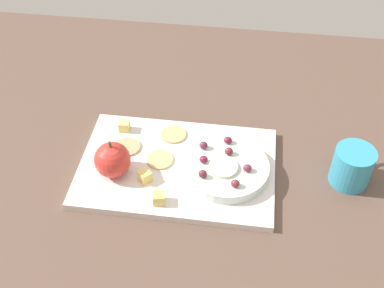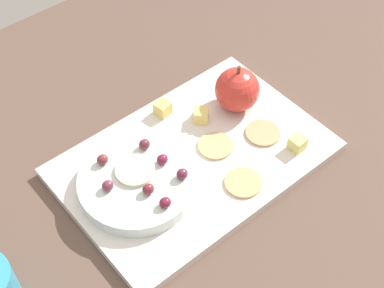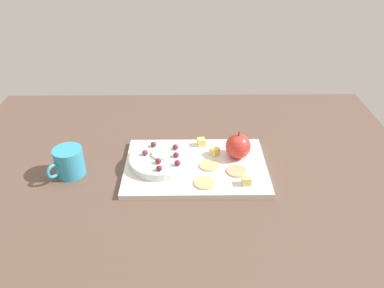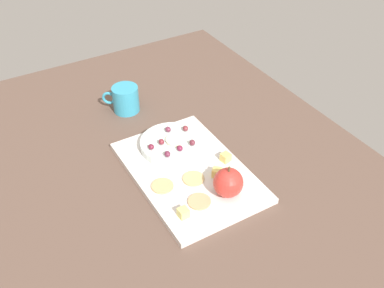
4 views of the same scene
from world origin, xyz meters
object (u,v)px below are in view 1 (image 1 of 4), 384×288
Objects in this scene: cheese_cube_0 at (145,176)px; grape_0 at (204,159)px; cracker_0 at (174,135)px; grape_4 at (247,168)px; apple_whole at (112,160)px; grape_2 at (204,145)px; cheese_cube_1 at (124,126)px; cheese_cube_2 at (159,198)px; apple_slice_0 at (223,167)px; serving_dish at (227,168)px; grape_6 at (228,140)px; grape_3 at (203,174)px; cup at (352,166)px; cracker_2 at (128,147)px; platter at (177,167)px; cracker_1 at (160,160)px; grape_5 at (229,151)px; grape_1 at (235,184)px.

cheese_cube_0 is 1.31× the size of grape_0.
cracker_0 is 3.22× the size of grape_4.
grape_2 is at bearing 22.50° from apple_whole.
cheese_cube_1 is 0.41× the size of cracker_0.
cheese_cube_2 is 14.31cm from grape_2.
cracker_0 is 18.41cm from grape_4.
apple_slice_0 is (-4.40, 0.00, -0.41)cm from grape_4.
serving_dish is 15.38cm from cheese_cube_0.
cracker_0 is 11.88cm from grape_6.
apple_whole is 15.36cm from cracker_0.
cup is at bearing 12.63° from grape_3.
serving_dish is 7.60× the size of cheese_cube_0.
grape_4 is at bearing -11.81° from cracker_2.
cracker_2 is at bearing 123.14° from cheese_cube_0.
apple_whole is 4.24× the size of grape_2.
grape_4 reaches higher than cracker_2.
cheese_cube_1 is (-12.32, 8.40, 1.75)cm from platter.
cheese_cube_0 is at bearing -158.63° from grape_0.
cheese_cube_2 is 0.41× the size of cracker_1.
cheese_cube_2 is at bearing -80.48° from cracker_1.
cheese_cube_2 is 1.31× the size of grape_5.
grape_1 is at bearing -26.71° from platter.
apple_slice_0 is at bearing -41.64° from cracker_0.
apple_slice_0 is at bearing -99.77° from grape_5.
grape_6 is (-0.30, 5.89, 1.70)cm from serving_dish.
cheese_cube_1 is at bearing 118.24° from cheese_cube_0.
cheese_cube_2 is at bearing -134.36° from grape_5.
grape_1 reaches higher than cracker_0.
cheese_cube_2 is 1.31× the size of grape_6.
grape_6 is at bearing 54.96° from grape_0.
cracker_0 is at bearing 103.94° from platter.
grape_4 reaches higher than cracker_1.
cracker_0 is 3.22× the size of grape_3.
cheese_cube_1 reaches higher than platter.
grape_2 is at bearing 95.76° from grape_3.
grape_3 is (0.75, -7.39, -0.00)cm from grape_2.
grape_0 is at bearing -175.01° from cup.
cracker_0 is 1.00× the size of cracker_1.
grape_6 is (21.56, -3.16, 1.68)cm from cheese_cube_1.
grape_2 is at bearing 131.73° from apple_slice_0.
cracker_1 is at bearing -101.32° from cracker_0.
grape_0 is at bearing 21.37° from cheese_cube_0.
cheese_cube_2 reaches higher than cracker_1.
grape_2 is 5.01cm from grape_6.
grape_6 is at bearing 5.56° from cracker_2.
cheese_cube_2 is 0.22× the size of cup.
apple_slice_0 reaches higher than cracker_1.
cheese_cube_2 is at bearing -127.86° from grape_0.
platter is at bearing -34.29° from cheese_cube_1.
apple_slice_0 reaches higher than cheese_cube_1.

